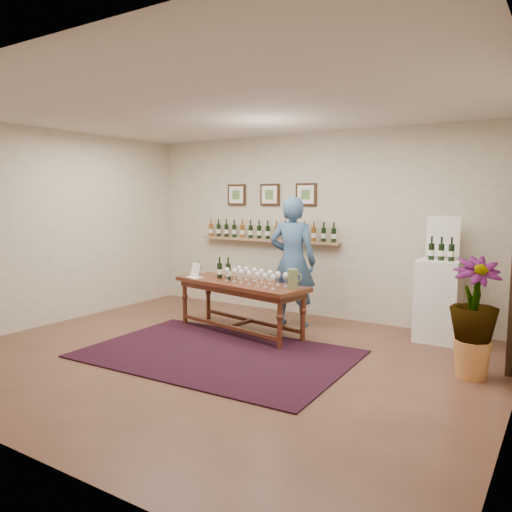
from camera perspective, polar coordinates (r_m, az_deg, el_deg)
The scene contains 14 objects.
ground at distance 5.87m, azimuth -4.28°, elevation -11.50°, with size 6.00×6.00×0.00m, color #523024.
room_shell at distance 6.48m, azimuth 21.26°, elevation -0.07°, with size 6.00×6.00×6.00m.
rug at distance 5.98m, azimuth -4.44°, elevation -11.08°, with size 3.05×2.03×0.02m, color #420B10.
tasting_table at distance 6.75m, azimuth -1.85°, elevation -3.84°, with size 2.07×0.99×0.70m.
table_glasses at distance 6.59m, azimuth -0.09°, elevation -2.32°, with size 1.38×0.32×0.19m, color white, non-canonical shape.
table_bottles at distance 6.97m, azimuth -3.44°, elevation -1.50°, with size 0.26×0.15×0.27m, color black, non-canonical shape.
pitcher_left at distance 7.37m, azimuth -6.85°, elevation -1.33°, with size 0.14×0.14×0.21m, color #687549, non-canonical shape.
pitcher_right at distance 6.23m, azimuth 4.23°, elevation -2.62°, with size 0.16×0.16×0.24m, color #687549, non-canonical shape.
menu_card at distance 7.17m, azimuth -6.93°, elevation -1.58°, with size 0.23×0.17×0.21m, color white.
display_pedestal at distance 6.81m, azimuth 20.13°, elevation -4.80°, with size 0.52×0.52×1.05m, color white.
pedestal_bottles at distance 6.67m, azimuth 20.43°, elevation 0.94°, with size 0.33×0.09×0.33m, color black, non-canonical shape.
info_sign at distance 6.87m, azimuth 20.59°, elevation 2.11°, with size 0.42×0.02×0.58m, color white.
potted_plant at distance 5.53m, azimuth 23.64°, elevation -6.49°, with size 0.75×0.75×1.07m.
person at distance 7.11m, azimuth 4.20°, elevation -0.64°, with size 0.68×0.44×1.85m, color #34567A.
Camera 1 is at (3.35, -4.46, 1.83)m, focal length 35.00 mm.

